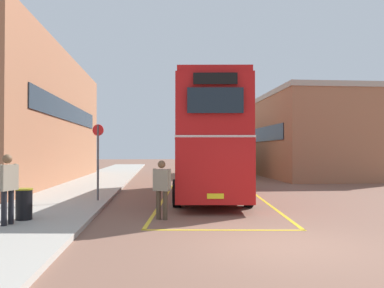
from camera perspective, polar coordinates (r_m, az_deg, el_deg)
The scene contains 11 objects.
ground_plane at distance 22.83m, azimuth 1.58°, elevation -6.09°, with size 135.60×135.60×0.00m, color brown.
sidewalk_left at distance 25.38m, azimuth -13.87°, elevation -5.39°, with size 4.00×57.60×0.14m, color #A39E93.
brick_building_left at distance 25.95m, azimuth -23.26°, elevation 3.43°, with size 5.31×20.54×7.98m.
depot_building_right at distance 31.55m, azimuth 17.33°, elevation 1.15°, with size 7.87×12.97×6.36m.
double_decker_bus at distance 17.19m, azimuth 2.59°, elevation 0.61°, with size 3.57×10.69×4.75m.
single_deck_bus at distance 31.95m, azimuth 3.39°, elevation -1.69°, with size 2.93×8.77×3.02m.
pedestrian_boarding at distance 11.48m, azimuth -4.49°, elevation -6.08°, with size 0.54×0.42×1.75m.
pedestrian_waiting_near at distance 10.96m, azimuth -25.60°, elevation -5.28°, with size 0.40×0.56×1.80m.
litter_bin at distance 11.66m, azimuth -23.60°, elevation -8.13°, with size 0.46×0.46×0.86m.
bus_stop_sign at distance 15.15m, azimuth -13.74°, elevation -1.57°, with size 0.43×0.13×2.90m.
bay_marking_yellow at distance 15.38m, azimuth 3.24°, elevation -8.57°, with size 5.41×12.88×0.01m.
Camera 1 is at (-2.58, -8.19, 2.04)m, focal length 36.06 mm.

